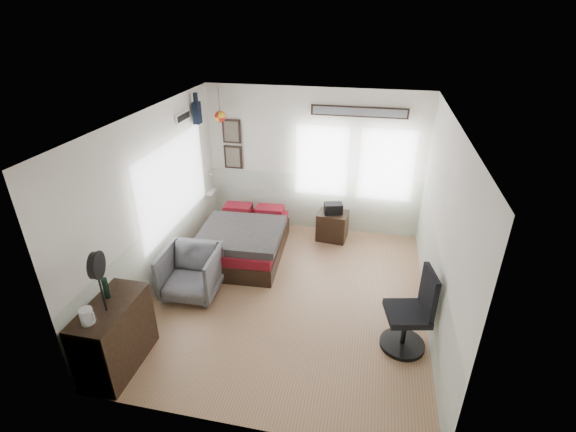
% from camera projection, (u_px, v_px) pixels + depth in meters
% --- Properties ---
extents(ground_plane, '(4.00, 4.50, 0.01)m').
position_uv_depth(ground_plane, '(289.00, 296.00, 6.32)').
color(ground_plane, '#8F6B4E').
extents(room_shell, '(4.02, 4.52, 2.71)m').
position_uv_depth(room_shell, '(286.00, 193.00, 5.77)').
color(room_shell, beige).
rests_on(room_shell, ground_plane).
extents(wall_decor, '(3.55, 1.32, 1.44)m').
position_uv_depth(wall_decor, '(250.00, 123.00, 7.28)').
color(wall_decor, black).
rests_on(wall_decor, room_shell).
extents(bed, '(1.42, 1.91, 0.59)m').
position_uv_depth(bed, '(245.00, 240.00, 7.24)').
color(bed, black).
rests_on(bed, ground_plane).
extents(dresser, '(0.48, 1.00, 0.90)m').
position_uv_depth(dresser, '(115.00, 336.00, 4.93)').
color(dresser, black).
rests_on(dresser, ground_plane).
extents(armchair, '(0.83, 0.85, 0.75)m').
position_uv_depth(armchair, '(191.00, 272.00, 6.22)').
color(armchair, slate).
rests_on(armchair, ground_plane).
extents(nightstand, '(0.58, 0.48, 0.53)m').
position_uv_depth(nightstand, '(332.00, 226.00, 7.75)').
color(nightstand, black).
rests_on(nightstand, ground_plane).
extents(task_chair, '(0.60, 0.60, 1.14)m').
position_uv_depth(task_chair, '(412.00, 318.00, 5.19)').
color(task_chair, black).
rests_on(task_chair, ground_plane).
extents(kettle, '(0.16, 0.14, 0.19)m').
position_uv_depth(kettle, '(87.00, 316.00, 4.42)').
color(kettle, silver).
rests_on(kettle, dresser).
extents(bottle, '(0.07, 0.07, 0.26)m').
position_uv_depth(bottle, '(106.00, 288.00, 4.79)').
color(bottle, black).
rests_on(bottle, dresser).
extents(stand_fan, '(0.15, 0.31, 0.76)m').
position_uv_depth(stand_fan, '(96.00, 267.00, 4.38)').
color(stand_fan, black).
rests_on(stand_fan, dresser).
extents(black_bag, '(0.37, 0.29, 0.19)m').
position_uv_depth(black_bag, '(333.00, 208.00, 7.59)').
color(black_bag, black).
rests_on(black_bag, nightstand).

